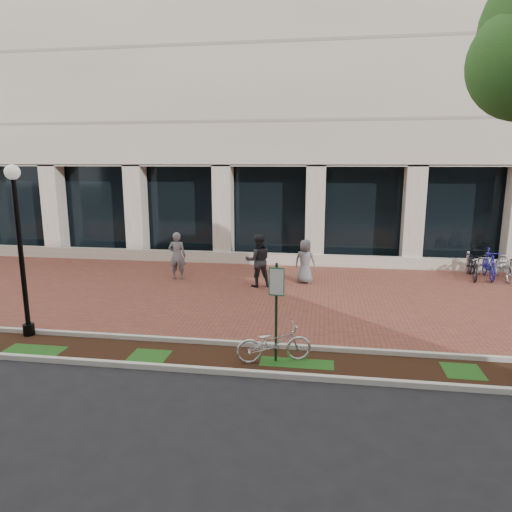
# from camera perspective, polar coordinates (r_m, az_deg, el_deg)

# --- Properties ---
(ground) EXTENTS (120.00, 120.00, 0.00)m
(ground) POSITION_cam_1_polar(r_m,az_deg,el_deg) (15.39, -0.70, -4.67)
(ground) COLOR black
(ground) RESTS_ON ground
(brick_plaza) EXTENTS (40.00, 9.00, 0.01)m
(brick_plaza) POSITION_cam_1_polar(r_m,az_deg,el_deg) (15.39, -0.70, -4.66)
(brick_plaza) COLOR brown
(brick_plaza) RESTS_ON ground
(planting_strip) EXTENTS (40.00, 1.50, 0.01)m
(planting_strip) POSITION_cam_1_polar(r_m,az_deg,el_deg) (10.55, -5.41, -12.53)
(planting_strip) COLOR black
(planting_strip) RESTS_ON ground
(curb_plaza_side) EXTENTS (40.00, 0.12, 0.12)m
(curb_plaza_side) POSITION_cam_1_polar(r_m,az_deg,el_deg) (11.19, -4.48, -10.74)
(curb_plaza_side) COLOR beige
(curb_plaza_side) RESTS_ON ground
(curb_street_side) EXTENTS (40.00, 0.12, 0.12)m
(curb_street_side) POSITION_cam_1_polar(r_m,az_deg,el_deg) (9.87, -6.49, -13.98)
(curb_street_side) COLOR beige
(curb_street_side) RESTS_ON ground
(near_office_building) EXTENTS (40.00, 12.12, 16.00)m
(near_office_building) POSITION_cam_1_polar(r_m,az_deg,el_deg) (25.82, 3.36, 24.41)
(near_office_building) COLOR beige
(near_office_building) RESTS_ON ground
(parking_sign) EXTENTS (0.34, 0.07, 2.23)m
(parking_sign) POSITION_cam_1_polar(r_m,az_deg,el_deg) (9.82, 2.55, -5.43)
(parking_sign) COLOR #14381C
(parking_sign) RESTS_ON ground
(lamppost) EXTENTS (0.36, 0.36, 4.27)m
(lamppost) POSITION_cam_1_polar(r_m,az_deg,el_deg) (12.53, -27.45, 1.58)
(lamppost) COLOR black
(lamppost) RESTS_ON ground
(locked_bicycle) EXTENTS (1.77, 1.06, 0.88)m
(locked_bicycle) POSITION_cam_1_polar(r_m,az_deg,el_deg) (10.15, 2.26, -10.81)
(locked_bicycle) COLOR silver
(locked_bicycle) RESTS_ON ground
(pedestrian_left) EXTENTS (0.68, 0.47, 1.79)m
(pedestrian_left) POSITION_cam_1_polar(r_m,az_deg,el_deg) (17.29, -9.83, 0.03)
(pedestrian_left) COLOR slate
(pedestrian_left) RESTS_ON ground
(pedestrian_mid) EXTENTS (1.08, 0.94, 1.88)m
(pedestrian_mid) POSITION_cam_1_polar(r_m,az_deg,el_deg) (16.01, 0.28, -0.56)
(pedestrian_mid) COLOR #242328
(pedestrian_mid) RESTS_ON ground
(pedestrian_right) EXTENTS (0.90, 0.70, 1.61)m
(pedestrian_right) POSITION_cam_1_polar(r_m,az_deg,el_deg) (16.58, 6.16, -0.68)
(pedestrian_right) COLOR slate
(pedestrian_right) RESTS_ON ground
(bollard) EXTENTS (0.12, 0.12, 0.92)m
(bollard) POSITION_cam_1_polar(r_m,az_deg,el_deg) (19.79, 24.91, -0.70)
(bollard) COLOR #BABABF
(bollard) RESTS_ON ground
(bike_rack_cluster) EXTENTS (3.61, 2.04, 1.15)m
(bike_rack_cluster) POSITION_cam_1_polar(r_m,az_deg,el_deg) (19.53, 29.34, -1.04)
(bike_rack_cluster) COLOR black
(bike_rack_cluster) RESTS_ON ground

